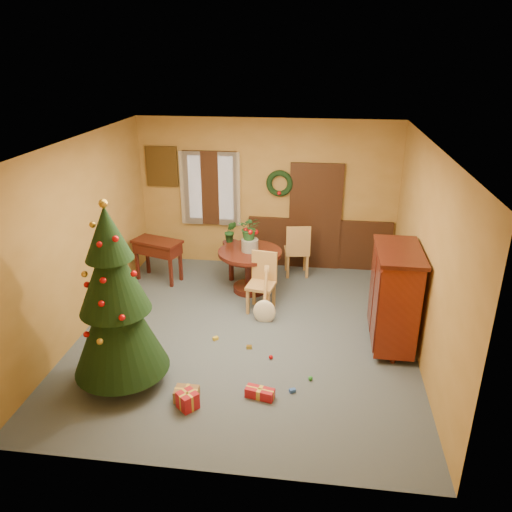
% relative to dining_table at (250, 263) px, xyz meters
% --- Properties ---
extents(room_envelope, '(5.50, 5.50, 5.50)m').
position_rel_dining_table_xyz_m(room_envelope, '(0.36, 1.23, 0.57)').
color(room_envelope, '#394353').
rests_on(room_envelope, ground).
extents(dining_table, '(1.13, 1.13, 0.78)m').
position_rel_dining_table_xyz_m(dining_table, '(0.00, 0.00, 0.00)').
color(dining_table, black).
rests_on(dining_table, floor).
extents(urn, '(0.30, 0.30, 0.22)m').
position_rel_dining_table_xyz_m(urn, '(-0.00, 0.00, 0.34)').
color(urn, slate).
rests_on(urn, dining_table).
extents(centerpiece_plant, '(0.38, 0.33, 0.42)m').
position_rel_dining_table_xyz_m(centerpiece_plant, '(-0.00, 0.00, 0.66)').
color(centerpiece_plant, '#1E4C23').
rests_on(centerpiece_plant, urn).
extents(chair_near, '(0.50, 0.50, 1.00)m').
position_rel_dining_table_xyz_m(chair_near, '(0.30, -0.64, -0.01)').
color(chair_near, '#A47841').
rests_on(chair_near, floor).
extents(chair_far, '(0.52, 0.52, 1.04)m').
position_rel_dining_table_xyz_m(chair_far, '(0.80, 0.75, 0.02)').
color(chair_far, '#A47841').
rests_on(chair_far, floor).
extents(guitar, '(0.44, 0.60, 0.84)m').
position_rel_dining_table_xyz_m(guitar, '(0.39, -1.07, -0.12)').
color(guitar, '#F3E8CA').
rests_on(guitar, floor).
extents(plant_stand, '(0.30, 0.30, 0.78)m').
position_rel_dining_table_xyz_m(plant_stand, '(-0.42, 0.40, -0.06)').
color(plant_stand, black).
rests_on(plant_stand, floor).
extents(stand_plant, '(0.25, 0.21, 0.41)m').
position_rel_dining_table_xyz_m(stand_plant, '(-0.42, 0.40, 0.43)').
color(stand_plant, '#19471E').
rests_on(stand_plant, plant_stand).
extents(christmas_tree, '(1.21, 1.21, 2.49)m').
position_rel_dining_table_xyz_m(christmas_tree, '(-1.26, -2.87, 0.64)').
color(christmas_tree, '#382111').
rests_on(christmas_tree, floor).
extents(writing_desk, '(0.99, 0.70, 0.80)m').
position_rel_dining_table_xyz_m(writing_desk, '(-1.77, 0.24, 0.06)').
color(writing_desk, black).
rests_on(writing_desk, floor).
extents(sideboard, '(0.63, 1.18, 1.51)m').
position_rel_dining_table_xyz_m(sideboard, '(2.30, -1.50, 0.27)').
color(sideboard, '#571609').
rests_on(sideboard, floor).
extents(gift_a, '(0.30, 0.22, 0.16)m').
position_rel_dining_table_xyz_m(gift_a, '(-0.35, -3.12, -0.47)').
color(gift_a, brown).
rests_on(gift_a, floor).
extents(gift_b, '(0.30, 0.30, 0.22)m').
position_rel_dining_table_xyz_m(gift_b, '(-0.30, -3.27, -0.44)').
color(gift_b, '#A9161E').
rests_on(gift_b, floor).
extents(gift_c, '(0.29, 0.27, 0.13)m').
position_rel_dining_table_xyz_m(gift_c, '(-1.54, -1.69, -0.48)').
color(gift_c, brown).
rests_on(gift_c, floor).
extents(gift_d, '(0.38, 0.22, 0.13)m').
position_rel_dining_table_xyz_m(gift_d, '(0.55, -2.96, -0.48)').
color(gift_d, '#A9161E').
rests_on(gift_d, floor).
extents(toy_a, '(0.09, 0.08, 0.05)m').
position_rel_dining_table_xyz_m(toy_a, '(0.95, -2.81, -0.52)').
color(toy_a, '#2850AE').
rests_on(toy_a, floor).
extents(toy_b, '(0.06, 0.06, 0.06)m').
position_rel_dining_table_xyz_m(toy_b, '(1.17, -2.53, -0.51)').
color(toy_b, '#23822B').
rests_on(toy_b, floor).
extents(toy_c, '(0.09, 0.09, 0.05)m').
position_rel_dining_table_xyz_m(toy_c, '(-0.28, -1.72, -0.52)').
color(toy_c, gold).
rests_on(toy_c, floor).
extents(toy_d, '(0.06, 0.06, 0.06)m').
position_rel_dining_table_xyz_m(toy_d, '(0.60, -2.11, -0.51)').
color(toy_d, red).
rests_on(toy_d, floor).
extents(toy_e, '(0.09, 0.06, 0.05)m').
position_rel_dining_table_xyz_m(toy_e, '(0.26, -1.89, -0.52)').
color(toy_e, gold).
rests_on(toy_e, floor).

